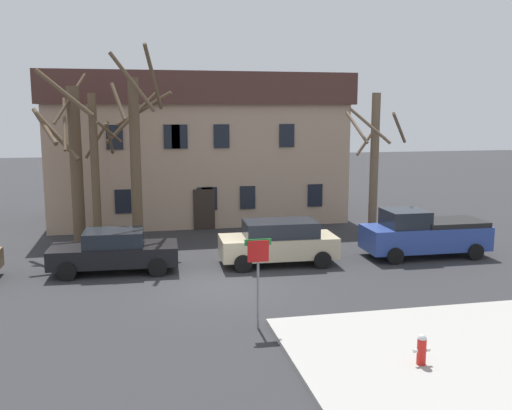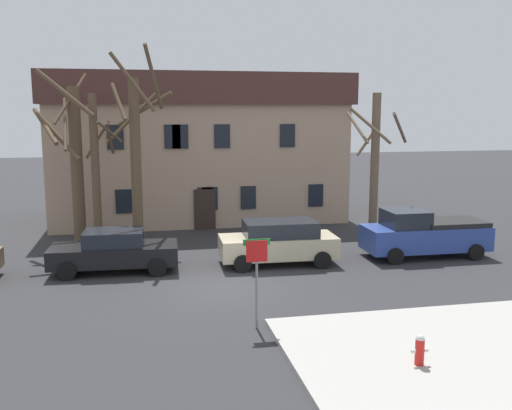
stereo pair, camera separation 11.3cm
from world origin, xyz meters
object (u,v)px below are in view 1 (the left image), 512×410
pickup_truck_blue (424,234)px  tree_bare_far (136,153)px  building_main (197,146)px  tree_bare_mid (93,164)px  tree_bare_end (374,161)px  car_beige_wagon (279,242)px  tree_bare_near (74,161)px  street_sign_pole (258,266)px  car_black_sedan (114,251)px  fire_hydrant (422,349)px

pickup_truck_blue → tree_bare_far: bearing=161.9°
building_main → tree_bare_mid: (-5.24, -6.81, -0.29)m
tree_bare_mid → tree_bare_far: tree_bare_far is taller
tree_bare_end → car_beige_wagon: (-5.64, -3.82, -2.79)m
tree_bare_near → pickup_truck_blue: 15.58m
tree_bare_far → tree_bare_end: bearing=0.3°
pickup_truck_blue → street_sign_pole: street_sign_pole is taller
car_black_sedan → pickup_truck_blue: pickup_truck_blue is taller
tree_bare_end → tree_bare_far: bearing=-179.7°
building_main → street_sign_pole: building_main is taller
building_main → tree_bare_far: (-3.39, -7.32, 0.20)m
pickup_truck_blue → fire_hydrant: (-5.26, -9.76, -0.46)m
car_beige_wagon → pickup_truck_blue: size_ratio=0.90×
building_main → tree_bare_far: bearing=-114.9°
tree_bare_end → tree_bare_mid: bearing=178.0°
tree_bare_mid → street_sign_pole: size_ratio=3.00×
fire_hydrant → tree_bare_end: bearing=71.3°
car_black_sedan → pickup_truck_blue: bearing=-1.2°
building_main → car_beige_wagon: bearing=-79.4°
street_sign_pole → pickup_truck_blue: bearing=37.2°
building_main → fire_hydrant: (3.10, -20.91, -3.57)m
tree_bare_mid → fire_hydrant: size_ratio=10.29×
tree_bare_far → car_beige_wagon: bearing=-34.6°
tree_bare_near → street_sign_pole: bearing=-62.4°
car_beige_wagon → street_sign_pole: 6.96m
tree_bare_end → fire_hydrant: bearing=-108.7°
tree_bare_end → pickup_truck_blue: size_ratio=1.32×
tree_bare_near → street_sign_pole: (5.96, -11.41, -2.04)m
tree_bare_near → tree_bare_mid: tree_bare_near is taller
building_main → car_beige_wagon: (2.07, -11.10, -3.17)m
pickup_truck_blue → fire_hydrant: size_ratio=6.94×
fire_hydrant → building_main: bearing=98.4°
tree_bare_end → car_beige_wagon: size_ratio=1.48×
building_main → fire_hydrant: size_ratio=21.49×
tree_bare_far → car_beige_wagon: size_ratio=1.88×
building_main → fire_hydrant: 21.44m
car_beige_wagon → tree_bare_mid: bearing=149.6°
building_main → fire_hydrant: bearing=-81.6°
building_main → tree_bare_end: 10.61m
fire_hydrant → tree_bare_near: bearing=122.1°
tree_bare_mid → car_beige_wagon: (7.31, -4.28, -2.88)m
building_main → pickup_truck_blue: (8.36, -11.16, -3.11)m
car_beige_wagon → fire_hydrant: size_ratio=6.21×
tree_bare_mid → fire_hydrant: 16.71m
building_main → tree_bare_far: size_ratio=1.84×
tree_bare_far → tree_bare_end: size_ratio=1.27×
tree_bare_mid → car_black_sedan: 5.14m
building_main → tree_bare_mid: bearing=-127.6°
fire_hydrant → pickup_truck_blue: bearing=61.7°
tree_bare_near → tree_bare_end: (13.83, -1.06, -0.16)m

